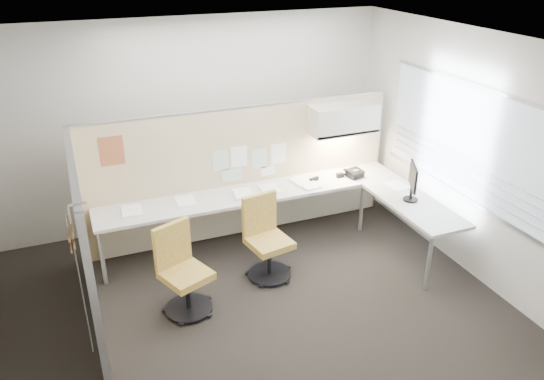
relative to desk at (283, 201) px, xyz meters
name	(u,v)px	position (x,y,z in m)	size (l,w,h in m)	color
floor	(244,308)	(-0.93, -1.13, -0.61)	(5.50, 4.50, 0.01)	black
ceiling	(237,45)	(-0.93, -1.13, 2.20)	(5.50, 4.50, 0.01)	white
wall_back	(187,125)	(-0.93, 1.12, 0.80)	(5.50, 0.02, 2.80)	beige
wall_front	(357,335)	(-0.93, -3.38, 0.80)	(5.50, 0.02, 2.80)	beige
wall_right	(466,154)	(1.82, -1.13, 0.80)	(0.02, 4.50, 2.80)	beige
window_pane	(466,142)	(1.79, -1.13, 0.95)	(0.01, 2.80, 1.30)	#9EA9B7
partition_back	(242,173)	(-0.38, 0.47, 0.27)	(4.10, 0.06, 1.75)	#C8B38A
partition_left	(85,243)	(-2.43, -0.63, 0.27)	(0.06, 2.20, 1.75)	#C8B38A
desk	(283,201)	(0.00, 0.00, 0.00)	(4.00, 2.07, 0.73)	beige
overhead_bin	(343,119)	(0.97, 0.26, 0.91)	(0.90, 0.36, 0.38)	beige
task_light_strip	(343,134)	(0.97, 0.26, 0.70)	(0.60, 0.06, 0.02)	#FFEABF
pinned_papers	(249,161)	(-0.30, 0.44, 0.43)	(1.01, 0.00, 0.47)	#8CBF8C
poster	(112,151)	(-1.98, 0.44, 0.82)	(0.28, 0.00, 0.35)	orange
chair_left	(182,273)	(-1.53, -0.89, -0.15)	(0.59, 0.61, 0.97)	black
chair_right	(266,240)	(-0.47, -0.60, -0.14)	(0.53, 0.55, 0.98)	black
monitor	(413,180)	(1.37, -0.80, 0.40)	(0.23, 0.40, 0.46)	black
phone	(354,173)	(1.09, 0.09, 0.18)	(0.25, 0.23, 0.12)	black
stapler	(314,179)	(0.52, 0.17, 0.15)	(0.14, 0.04, 0.05)	black
tape_dispenser	(340,175)	(0.90, 0.15, 0.16)	(0.10, 0.06, 0.06)	black
coat_hook	(74,246)	(-2.51, -1.62, 0.81)	(0.18, 0.47, 1.39)	silver
paper_stack_0	(132,211)	(-1.87, 0.16, 0.14)	(0.23, 0.30, 0.03)	white
paper_stack_1	(185,201)	(-1.22, 0.20, 0.14)	(0.23, 0.30, 0.02)	white
paper_stack_2	(243,194)	(-0.50, 0.10, 0.15)	(0.23, 0.30, 0.04)	white
paper_stack_3	(270,189)	(-0.13, 0.13, 0.14)	(0.23, 0.30, 0.02)	white
paper_stack_4	(309,185)	(0.40, 0.06, 0.14)	(0.23, 0.30, 0.02)	white
paper_stack_5	(397,186)	(1.44, -0.39, 0.14)	(0.23, 0.30, 0.02)	white
paper_stack_6	(302,182)	(0.35, 0.19, 0.14)	(0.23, 0.30, 0.02)	white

